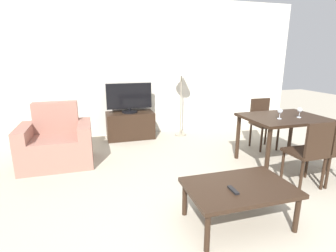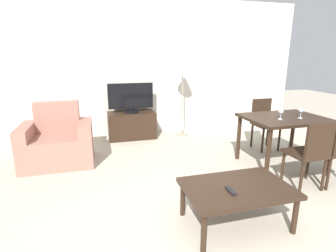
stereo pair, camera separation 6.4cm
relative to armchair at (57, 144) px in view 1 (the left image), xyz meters
name	(u,v)px [view 1 (the left image)]	position (x,y,z in m)	size (l,w,h in m)	color
wall_back	(134,68)	(1.41, 1.27, 1.03)	(7.12, 0.06, 2.70)	silver
armchair	(57,144)	(0.00, 0.00, 0.00)	(1.01, 0.75, 0.91)	#9E6B5B
tv_stand	(130,125)	(1.25, 0.97, -0.06)	(0.91, 0.47, 0.52)	black
tv	(129,98)	(1.25, 0.97, 0.49)	(0.87, 0.30, 0.57)	black
coffee_table	(239,190)	(1.84, -2.08, 0.04)	(1.01, 0.66, 0.40)	black
dining_table	(283,123)	(3.22, -0.96, 0.33)	(1.12, 0.86, 0.74)	black
dining_chair_near	(310,151)	(3.03, -1.69, 0.18)	(0.40, 0.40, 0.87)	black
dining_chair_far	(263,120)	(3.42, -0.22, 0.18)	(0.40, 0.40, 0.87)	black
dining_chair_near_right	(335,148)	(3.42, -1.69, 0.18)	(0.40, 0.40, 0.87)	black
floor_lamp	(181,72)	(2.28, 0.88, 0.98)	(0.30, 0.30, 1.52)	gray
remote_primary	(233,190)	(1.73, -2.16, 0.10)	(0.04, 0.15, 0.02)	black
wine_glass_left	(280,112)	(3.06, -1.07, 0.52)	(0.07, 0.07, 0.15)	silver
wine_glass_center	(300,111)	(3.38, -1.08, 0.52)	(0.07, 0.07, 0.15)	silver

